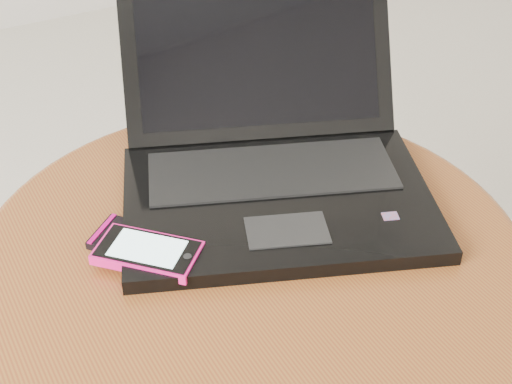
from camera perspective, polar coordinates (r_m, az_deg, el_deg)
table at (r=0.91m, az=-0.39°, el=-9.29°), size 0.64×0.64×0.51m
laptop at (r=0.91m, az=1.21°, el=2.80°), size 0.47×0.48×0.21m
phone_black at (r=0.84m, az=-8.92°, el=-3.83°), size 0.11×0.12×0.01m
phone_pink at (r=0.81m, az=-8.34°, el=-4.63°), size 0.12×0.12×0.01m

